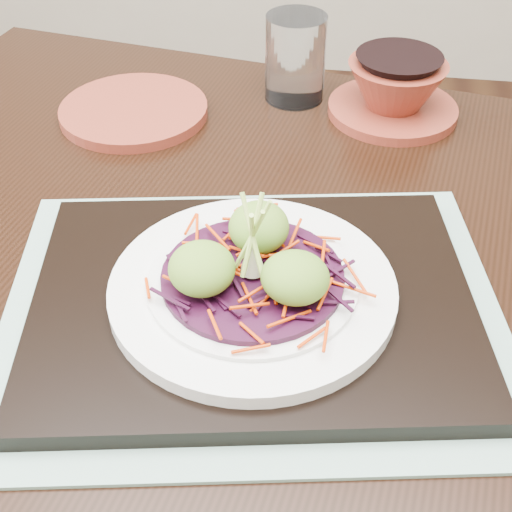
# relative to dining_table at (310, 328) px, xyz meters

# --- Properties ---
(dining_table) EXTENTS (1.29, 0.97, 0.73)m
(dining_table) POSITION_rel_dining_table_xyz_m (0.00, 0.00, 0.00)
(dining_table) COLOR black
(dining_table) RESTS_ON ground
(placemat) EXTENTS (0.49, 0.41, 0.00)m
(placemat) POSITION_rel_dining_table_xyz_m (-0.05, -0.08, 0.10)
(placemat) COLOR #86AE9E
(placemat) RESTS_ON dining_table
(serving_tray) EXTENTS (0.42, 0.35, 0.02)m
(serving_tray) POSITION_rel_dining_table_xyz_m (-0.05, -0.08, 0.11)
(serving_tray) COLOR black
(serving_tray) RESTS_ON placemat
(white_plate) EXTENTS (0.25, 0.25, 0.02)m
(white_plate) POSITION_rel_dining_table_xyz_m (-0.05, -0.08, 0.13)
(white_plate) COLOR white
(white_plate) RESTS_ON serving_tray
(cabbage_bed) EXTENTS (0.16, 0.16, 0.01)m
(cabbage_bed) POSITION_rel_dining_table_xyz_m (-0.05, -0.08, 0.14)
(cabbage_bed) COLOR #2F0923
(cabbage_bed) RESTS_ON white_plate
(carrot_julienne) EXTENTS (0.19, 0.19, 0.01)m
(carrot_julienne) POSITION_rel_dining_table_xyz_m (-0.05, -0.08, 0.15)
(carrot_julienne) COLOR #C63203
(carrot_julienne) RESTS_ON cabbage_bed
(guacamole_scoops) EXTENTS (0.13, 0.12, 0.04)m
(guacamole_scoops) POSITION_rel_dining_table_xyz_m (-0.05, -0.08, 0.16)
(guacamole_scoops) COLOR olive
(guacamole_scoops) RESTS_ON cabbage_bed
(scallion_garnish) EXTENTS (0.06, 0.06, 0.09)m
(scallion_garnish) POSITION_rel_dining_table_xyz_m (-0.05, -0.08, 0.18)
(scallion_garnish) COLOR #A5CE52
(scallion_garnish) RESTS_ON cabbage_bed
(terracotta_side_plate) EXTENTS (0.25, 0.25, 0.01)m
(terracotta_side_plate) POSITION_rel_dining_table_xyz_m (-0.25, 0.24, 0.10)
(terracotta_side_plate) COLOR maroon
(terracotta_side_plate) RESTS_ON dining_table
(water_glass) EXTENTS (0.09, 0.09, 0.11)m
(water_glass) POSITION_rel_dining_table_xyz_m (-0.05, 0.32, 0.15)
(water_glass) COLOR white
(water_glass) RESTS_ON dining_table
(terracotta_bowl_set) EXTENTS (0.19, 0.19, 0.07)m
(terracotta_bowl_set) POSITION_rel_dining_table_xyz_m (0.07, 0.29, 0.13)
(terracotta_bowl_set) COLOR maroon
(terracotta_bowl_set) RESTS_ON dining_table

